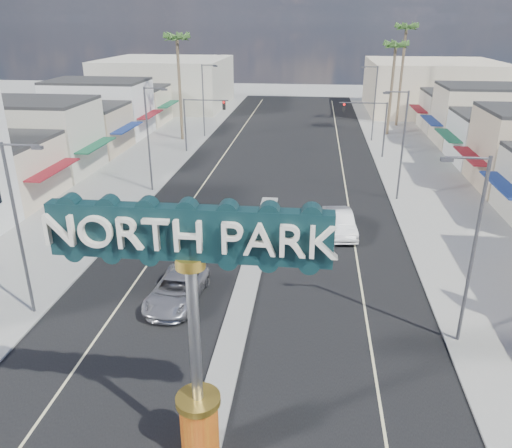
% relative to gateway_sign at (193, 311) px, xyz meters
% --- Properties ---
extents(ground, '(160.00, 160.00, 0.00)m').
position_rel_gateway_sign_xyz_m(ground, '(0.00, 28.02, -5.93)').
color(ground, gray).
rests_on(ground, ground).
extents(road, '(20.00, 120.00, 0.01)m').
position_rel_gateway_sign_xyz_m(road, '(0.00, 28.02, -5.92)').
color(road, black).
rests_on(road, ground).
extents(median_island, '(1.30, 30.00, 0.16)m').
position_rel_gateway_sign_xyz_m(median_island, '(0.00, 12.02, -5.85)').
color(median_island, gray).
rests_on(median_island, ground).
extents(sidewalk_left, '(8.00, 120.00, 0.12)m').
position_rel_gateway_sign_xyz_m(sidewalk_left, '(-14.00, 28.02, -5.87)').
color(sidewalk_left, gray).
rests_on(sidewalk_left, ground).
extents(sidewalk_right, '(8.00, 120.00, 0.12)m').
position_rel_gateway_sign_xyz_m(sidewalk_right, '(14.00, 28.02, -5.87)').
color(sidewalk_right, gray).
rests_on(sidewalk_right, ground).
extents(storefront_row_left, '(12.00, 42.00, 6.00)m').
position_rel_gateway_sign_xyz_m(storefront_row_left, '(-24.00, 41.02, -2.93)').
color(storefront_row_left, beige).
rests_on(storefront_row_left, ground).
extents(backdrop_far_left, '(20.00, 20.00, 8.00)m').
position_rel_gateway_sign_xyz_m(backdrop_far_left, '(-22.00, 73.02, -1.93)').
color(backdrop_far_left, '#B7B29E').
rests_on(backdrop_far_left, ground).
extents(backdrop_far_right, '(20.00, 20.00, 8.00)m').
position_rel_gateway_sign_xyz_m(backdrop_far_right, '(22.00, 73.02, -1.93)').
color(backdrop_far_right, beige).
rests_on(backdrop_far_right, ground).
extents(gateway_sign, '(8.20, 1.50, 9.15)m').
position_rel_gateway_sign_xyz_m(gateway_sign, '(0.00, 0.00, 0.00)').
color(gateway_sign, red).
rests_on(gateway_sign, median_island).
extents(traffic_signal_left, '(5.09, 0.45, 6.00)m').
position_rel_gateway_sign_xyz_m(traffic_signal_left, '(-9.18, 42.02, -1.65)').
color(traffic_signal_left, '#47474C').
rests_on(traffic_signal_left, ground).
extents(traffic_signal_right, '(5.09, 0.45, 6.00)m').
position_rel_gateway_sign_xyz_m(traffic_signal_right, '(9.18, 42.02, -1.65)').
color(traffic_signal_right, '#47474C').
rests_on(traffic_signal_right, ground).
extents(streetlight_l_near, '(2.03, 0.22, 9.00)m').
position_rel_gateway_sign_xyz_m(streetlight_l_near, '(-10.43, 8.02, -0.86)').
color(streetlight_l_near, '#47474C').
rests_on(streetlight_l_near, ground).
extents(streetlight_l_mid, '(2.03, 0.22, 9.00)m').
position_rel_gateway_sign_xyz_m(streetlight_l_mid, '(-10.43, 28.02, -0.86)').
color(streetlight_l_mid, '#47474C').
rests_on(streetlight_l_mid, ground).
extents(streetlight_l_far, '(2.03, 0.22, 9.00)m').
position_rel_gateway_sign_xyz_m(streetlight_l_far, '(-10.43, 50.02, -0.86)').
color(streetlight_l_far, '#47474C').
rests_on(streetlight_l_far, ground).
extents(streetlight_r_near, '(2.03, 0.22, 9.00)m').
position_rel_gateway_sign_xyz_m(streetlight_r_near, '(10.43, 8.02, -0.86)').
color(streetlight_r_near, '#47474C').
rests_on(streetlight_r_near, ground).
extents(streetlight_r_mid, '(2.03, 0.22, 9.00)m').
position_rel_gateway_sign_xyz_m(streetlight_r_mid, '(10.43, 28.02, -0.86)').
color(streetlight_r_mid, '#47474C').
rests_on(streetlight_r_mid, ground).
extents(streetlight_r_far, '(2.03, 0.22, 9.00)m').
position_rel_gateway_sign_xyz_m(streetlight_r_far, '(10.43, 50.02, -0.86)').
color(streetlight_r_far, '#47474C').
rests_on(streetlight_r_far, ground).
extents(palm_left_far, '(2.60, 2.60, 13.10)m').
position_rel_gateway_sign_xyz_m(palm_left_far, '(-13.00, 48.02, 5.57)').
color(palm_left_far, brown).
rests_on(palm_left_far, ground).
extents(palm_right_mid, '(2.60, 2.60, 12.10)m').
position_rel_gateway_sign_xyz_m(palm_right_mid, '(13.00, 54.02, 4.67)').
color(palm_right_mid, brown).
rests_on(palm_right_mid, ground).
extents(palm_right_far, '(2.60, 2.60, 14.10)m').
position_rel_gateway_sign_xyz_m(palm_right_far, '(15.00, 60.02, 6.46)').
color(palm_right_far, brown).
rests_on(palm_right_far, ground).
extents(suv_left, '(2.81, 5.46, 1.47)m').
position_rel_gateway_sign_xyz_m(suv_left, '(-3.51, 9.99, -5.19)').
color(suv_left, '#ABAAAF').
rests_on(suv_left, ground).
extents(car_parked_left, '(2.22, 4.45, 1.46)m').
position_rel_gateway_sign_xyz_m(car_parked_left, '(-8.96, 18.43, -5.20)').
color(car_parked_left, '#5E5E62').
rests_on(car_parked_left, ground).
extents(car_parked_right, '(2.44, 5.24, 1.66)m').
position_rel_gateway_sign_xyz_m(car_parked_right, '(5.50, 20.34, -5.10)').
color(car_parked_right, silver).
rests_on(car_parked_right, ground).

